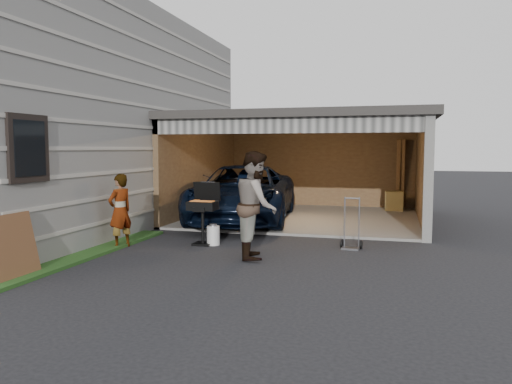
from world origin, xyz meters
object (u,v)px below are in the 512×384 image
bbq_grill (203,208)px  plywood_panel (14,247)px  minivan (243,195)px  man (256,205)px  propane_tank (213,235)px  woman (120,211)px  hand_truck (351,239)px

bbq_grill → plywood_panel: (-1.74, -3.39, -0.27)m
minivan → man: 4.36m
minivan → propane_tank: 3.22m
woman → plywood_panel: bearing=15.2°
woman → man: 2.91m
propane_tank → hand_truck: (2.79, 0.36, -0.00)m
man → minivan: bearing=5.3°
minivan → woman: (-1.39, -3.90, 0.01)m
minivan → man: size_ratio=2.73×
man → plywood_panel: size_ratio=1.92×
man → plywood_panel: (-3.14, -2.48, -0.47)m
man → hand_truck: man is taller
bbq_grill → plywood_panel: 3.82m
woman → propane_tank: woman is taller
propane_tank → hand_truck: hand_truck is taller
woman → propane_tank: size_ratio=3.76×
man → bbq_grill: 1.68m
propane_tank → bbq_grill: bearing=-176.0°
bbq_grill → propane_tank: bearing=4.0°
propane_tank → hand_truck: 2.82m
plywood_panel → minivan: bearing=76.1°
man → propane_tank: 1.69m
woman → bbq_grill: size_ratio=1.15×
bbq_grill → man: bearing=-33.0°
woman → man: man is taller
man → propane_tank: bearing=37.0°
hand_truck → man: bearing=-137.0°
plywood_panel → bbq_grill: bearing=62.8°
bbq_grill → plywood_panel: size_ratio=1.27×
woman → bbq_grill: bearing=136.5°
minivan → man: (1.51, -4.08, 0.24)m
woman → hand_truck: size_ratio=1.45×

